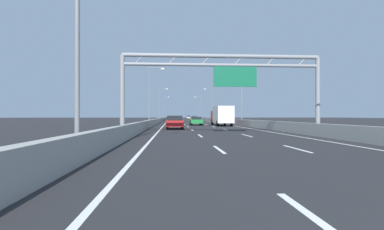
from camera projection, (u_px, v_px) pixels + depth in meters
ground_plane at (184, 120)px, 100.59m from camera, size 260.00×260.00×0.00m
lane_dash_left_0 at (319, 222)px, 4.19m from camera, size 0.16×3.00×0.01m
lane_dash_left_1 at (219, 149)px, 13.17m from camera, size 0.16×3.00×0.01m
lane_dash_left_2 at (200, 136)px, 22.15m from camera, size 0.16×3.00×0.01m
lane_dash_left_3 at (192, 130)px, 31.13m from camera, size 0.16×3.00×0.01m
lane_dash_left_4 at (188, 127)px, 40.11m from camera, size 0.16×3.00×0.01m
lane_dash_left_5 at (185, 125)px, 49.09m from camera, size 0.16×3.00×0.01m
lane_dash_left_6 at (183, 123)px, 58.07m from camera, size 0.16×3.00×0.01m
lane_dash_left_7 at (182, 122)px, 67.05m from camera, size 0.16×3.00×0.01m
lane_dash_left_8 at (180, 121)px, 76.03m from camera, size 0.16×3.00×0.01m
lane_dash_left_9 at (180, 121)px, 85.01m from camera, size 0.16×3.00×0.01m
lane_dash_left_10 at (179, 120)px, 93.99m from camera, size 0.16×3.00×0.01m
lane_dash_left_11 at (178, 120)px, 102.97m from camera, size 0.16×3.00×0.01m
lane_dash_left_12 at (178, 120)px, 111.95m from camera, size 0.16×3.00×0.01m
lane_dash_left_13 at (177, 119)px, 120.92m from camera, size 0.16×3.00×0.01m
lane_dash_left_14 at (177, 119)px, 129.90m from camera, size 0.16×3.00×0.01m
lane_dash_left_15 at (177, 119)px, 138.88m from camera, size 0.16×3.00×0.01m
lane_dash_left_16 at (176, 119)px, 147.86m from camera, size 0.16×3.00×0.01m
lane_dash_left_17 at (176, 118)px, 156.84m from camera, size 0.16×3.00×0.01m
lane_dash_right_1 at (297, 149)px, 13.41m from camera, size 0.16×3.00×0.01m
lane_dash_right_2 at (247, 135)px, 22.39m from camera, size 0.16×3.00×0.01m
lane_dash_right_3 at (225, 130)px, 31.37m from camera, size 0.16×3.00×0.01m
lane_dash_right_4 at (214, 127)px, 40.35m from camera, size 0.16×3.00×0.01m
lane_dash_right_5 at (206, 125)px, 49.33m from camera, size 0.16×3.00×0.01m
lane_dash_right_6 at (201, 123)px, 58.31m from camera, size 0.16×3.00×0.01m
lane_dash_right_7 at (197, 122)px, 67.29m from camera, size 0.16×3.00×0.01m
lane_dash_right_8 at (194, 121)px, 76.27m from camera, size 0.16×3.00×0.01m
lane_dash_right_9 at (192, 121)px, 85.25m from camera, size 0.16×3.00×0.01m
lane_dash_right_10 at (190, 120)px, 94.23m from camera, size 0.16×3.00×0.01m
lane_dash_right_11 at (188, 120)px, 103.21m from camera, size 0.16×3.00×0.01m
lane_dash_right_12 at (187, 120)px, 112.19m from camera, size 0.16×3.00×0.01m
lane_dash_right_13 at (186, 119)px, 121.17m from camera, size 0.16×3.00×0.01m
lane_dash_right_14 at (185, 119)px, 130.15m from camera, size 0.16×3.00×0.01m
lane_dash_right_15 at (184, 119)px, 139.13m from camera, size 0.16×3.00×0.01m
lane_dash_right_16 at (184, 119)px, 148.11m from camera, size 0.16×3.00×0.01m
lane_dash_right_17 at (183, 118)px, 157.09m from camera, size 0.16×3.00×0.01m
edge_line_left at (168, 121)px, 88.27m from camera, size 0.16×176.00×0.01m
edge_line_right at (202, 121)px, 88.97m from camera, size 0.16×176.00×0.01m
barrier_left at (164, 118)px, 110.11m from camera, size 0.45×220.00×0.95m
barrier_right at (201, 118)px, 111.04m from camera, size 0.45×220.00×0.95m
sign_gantry at (224, 74)px, 22.86m from camera, size 15.81×0.36×6.36m
streetlamp_left_near at (83, 19)px, 11.68m from camera, size 2.58×0.28×9.50m
streetlamp_left_mid at (151, 92)px, 47.85m from camera, size 2.58×0.28×9.50m
streetlamp_right_mid at (240, 93)px, 48.85m from camera, size 2.58×0.28×9.50m
streetlamp_left_far at (160, 102)px, 84.02m from camera, size 2.58×0.28×9.50m
streetlamp_right_far at (211, 102)px, 85.03m from camera, size 2.58×0.28×9.50m
streetlamp_left_distant at (164, 106)px, 120.19m from camera, size 2.58×0.28×9.50m
streetlamp_right_distant at (200, 106)px, 121.20m from camera, size 2.58×0.28×9.50m
red_car at (175, 122)px, 33.33m from camera, size 1.90×4.65×1.53m
white_car at (194, 118)px, 97.77m from camera, size 1.83×4.68×1.40m
green_car at (196, 121)px, 46.75m from camera, size 1.85×4.12×1.35m
silver_car at (189, 117)px, 132.15m from camera, size 1.86×4.10×1.54m
yellow_car at (174, 118)px, 84.83m from camera, size 1.80×4.20×1.47m
box_truck at (222, 115)px, 43.93m from camera, size 2.31×7.74×2.90m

